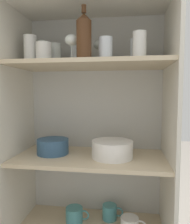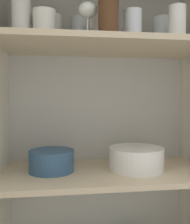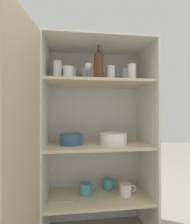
# 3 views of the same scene
# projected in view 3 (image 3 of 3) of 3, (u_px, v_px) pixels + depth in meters

# --- Properties ---
(cupboard_back_panel) EXTENTS (0.84, 0.02, 1.50)m
(cupboard_back_panel) POSITION_uv_depth(u_px,v_px,m) (95.00, 136.00, 1.59)
(cupboard_back_panel) COLOR silver
(cupboard_back_panel) RESTS_ON ground_plane
(cupboard_side_left) EXTENTS (0.02, 0.42, 1.50)m
(cupboard_side_left) POSITION_uv_depth(u_px,v_px,m) (45.00, 141.00, 1.34)
(cupboard_side_left) COLOR silver
(cupboard_side_left) RESTS_ON ground_plane
(cupboard_side_right) EXTENTS (0.02, 0.42, 1.50)m
(cupboard_side_right) POSITION_uv_depth(u_px,v_px,m) (147.00, 139.00, 1.44)
(cupboard_side_right) COLOR silver
(cupboard_side_right) RESTS_ON ground_plane
(cupboard_top_panel) EXTENTS (0.84, 0.42, 0.02)m
(cupboard_top_panel) POSITION_uv_depth(u_px,v_px,m) (98.00, 44.00, 1.39)
(cupboard_top_panel) COLOR silver
(cupboard_top_panel) RESTS_ON cupboard_side_left
(shelf_board_lower) EXTENTS (0.80, 0.39, 0.02)m
(shelf_board_lower) POSITION_uv_depth(u_px,v_px,m) (98.00, 197.00, 1.39)
(shelf_board_lower) COLOR beige
(shelf_board_middle) EXTENTS (0.80, 0.39, 0.02)m
(shelf_board_middle) POSITION_uv_depth(u_px,v_px,m) (98.00, 145.00, 1.39)
(shelf_board_middle) COLOR beige
(shelf_board_upper) EXTENTS (0.80, 0.39, 0.02)m
(shelf_board_upper) POSITION_uv_depth(u_px,v_px,m) (98.00, 83.00, 1.39)
(shelf_board_upper) COLOR beige
(cupboard_door) EXTENTS (0.09, 0.41, 1.50)m
(cupboard_door) POSITION_uv_depth(u_px,v_px,m) (24.00, 154.00, 0.92)
(cupboard_door) COLOR tan
(cupboard_door) RESTS_ON ground_plane
(tumbler_glass_0) EXTENTS (0.07, 0.07, 0.13)m
(tumbler_glass_0) POSITION_uv_depth(u_px,v_px,m) (86.00, 77.00, 1.48)
(tumbler_glass_0) COLOR white
(tumbler_glass_0) RESTS_ON shelf_board_upper
(tumbler_glass_1) EXTENTS (0.08, 0.08, 0.10)m
(tumbler_glass_1) POSITION_uv_depth(u_px,v_px,m) (69.00, 74.00, 1.31)
(tumbler_glass_1) COLOR white
(tumbler_glass_1) RESTS_ON shelf_board_upper
(tumbler_glass_2) EXTENTS (0.06, 0.06, 0.13)m
(tumbler_glass_2) POSITION_uv_depth(u_px,v_px,m) (132.00, 73.00, 1.34)
(tumbler_glass_2) COLOR white
(tumbler_glass_2) RESTS_ON shelf_board_upper
(tumbler_glass_3) EXTENTS (0.07, 0.07, 0.12)m
(tumbler_glass_3) POSITION_uv_depth(u_px,v_px,m) (72.00, 76.00, 1.42)
(tumbler_glass_3) COLOR white
(tumbler_glass_3) RESTS_ON shelf_board_upper
(tumbler_glass_4) EXTENTS (0.07, 0.07, 0.15)m
(tumbler_glass_4) POSITION_uv_depth(u_px,v_px,m) (58.00, 71.00, 1.33)
(tumbler_glass_4) COLOR white
(tumbler_glass_4) RESTS_ON shelf_board_upper
(tumbler_glass_5) EXTENTS (0.08, 0.08, 0.12)m
(tumbler_glass_5) POSITION_uv_depth(u_px,v_px,m) (126.00, 76.00, 1.47)
(tumbler_glass_5) COLOR white
(tumbler_glass_5) RESTS_ON shelf_board_upper
(tumbler_glass_6) EXTENTS (0.06, 0.06, 0.10)m
(tumbler_glass_6) POSITION_uv_depth(u_px,v_px,m) (94.00, 77.00, 1.41)
(tumbler_glass_6) COLOR white
(tumbler_glass_6) RESTS_ON shelf_board_upper
(tumbler_glass_7) EXTENTS (0.07, 0.07, 0.11)m
(tumbler_glass_7) POSITION_uv_depth(u_px,v_px,m) (111.00, 74.00, 1.34)
(tumbler_glass_7) COLOR white
(tumbler_glass_7) RESTS_ON shelf_board_upper
(wine_glass_0) EXTENTS (0.07, 0.07, 0.14)m
(wine_glass_0) POSITION_uv_depth(u_px,v_px,m) (101.00, 72.00, 1.49)
(wine_glass_0) COLOR white
(wine_glass_0) RESTS_ON shelf_board_upper
(wine_glass_1) EXTENTS (0.08, 0.08, 0.15)m
(wine_glass_1) POSITION_uv_depth(u_px,v_px,m) (62.00, 69.00, 1.43)
(wine_glass_1) COLOR white
(wine_glass_1) RESTS_ON shelf_board_upper
(wine_glass_2) EXTENTS (0.07, 0.07, 0.13)m
(wine_glass_2) POSITION_uv_depth(u_px,v_px,m) (89.00, 68.00, 1.32)
(wine_glass_2) COLOR white
(wine_glass_2) RESTS_ON shelf_board_upper
(wine_bottle) EXTENTS (0.07, 0.07, 0.25)m
(wine_bottle) POSITION_uv_depth(u_px,v_px,m) (99.00, 65.00, 1.29)
(wine_bottle) COLOR #4C2D19
(wine_bottle) RESTS_ON shelf_board_upper
(plate_stack_white) EXTENTS (0.22, 0.22, 0.09)m
(plate_stack_white) POSITION_uv_depth(u_px,v_px,m) (113.00, 138.00, 1.40)
(plate_stack_white) COLOR white
(plate_stack_white) RESTS_ON shelf_board_middle
(mixing_bowl_large) EXTENTS (0.18, 0.18, 0.08)m
(mixing_bowl_large) POSITION_uv_depth(u_px,v_px,m) (71.00, 139.00, 1.37)
(mixing_bowl_large) COLOR #33567A
(mixing_bowl_large) RESTS_ON shelf_board_middle
(coffee_mug_primary) EXTENTS (0.13, 0.10, 0.09)m
(coffee_mug_primary) POSITION_uv_depth(u_px,v_px,m) (126.00, 189.00, 1.39)
(coffee_mug_primary) COLOR white
(coffee_mug_primary) RESTS_ON shelf_board_lower
(coffee_mug_extra_1) EXTENTS (0.14, 0.10, 0.09)m
(coffee_mug_extra_1) POSITION_uv_depth(u_px,v_px,m) (86.00, 189.00, 1.41)
(coffee_mug_extra_1) COLOR teal
(coffee_mug_extra_1) RESTS_ON shelf_board_lower
(coffee_mug_extra_2) EXTENTS (0.12, 0.08, 0.09)m
(coffee_mug_extra_2) POSITION_uv_depth(u_px,v_px,m) (108.00, 184.00, 1.50)
(coffee_mug_extra_2) COLOR teal
(coffee_mug_extra_2) RESTS_ON shelf_board_lower
(serving_spoon) EXTENTS (0.20, 0.03, 0.01)m
(serving_spoon) POSITION_uv_depth(u_px,v_px,m) (67.00, 202.00, 1.28)
(serving_spoon) COLOR silver
(serving_spoon) RESTS_ON shelf_board_lower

